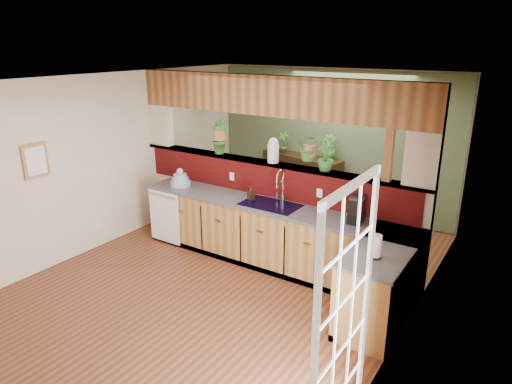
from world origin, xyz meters
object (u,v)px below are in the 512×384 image
Objects in this scene: faucet at (281,185)px; soap_dispenser at (251,193)px; dish_stack at (180,180)px; shelving_console at (301,183)px; glass_jar at (273,150)px; paper_towel at (376,247)px; coffee_maker at (357,211)px.

soap_dispenser is at bearing -163.97° from faucet.
dish_stack is at bearing -177.31° from soap_dispenser.
shelving_console is at bearing 99.26° from soap_dispenser.
soap_dispenser is 0.68m from glass_jar.
soap_dispenser is 2.32m from shelving_console.
glass_jar is (0.15, 0.34, 0.57)m from soap_dispenser.
paper_towel is at bearing -12.64° from dish_stack.
glass_jar is (-0.26, 0.22, 0.41)m from faucet.
soap_dispenser is 0.72× the size of paper_towel.
soap_dispenser is (-0.42, -0.12, -0.16)m from faucet.
glass_jar is at bearing 65.86° from soap_dispenser.
paper_towel is at bearing -30.75° from glass_jar.
faucet reaches higher than paper_towel.
glass_jar is 2.24m from shelving_console.
dish_stack is 0.20× the size of shelving_console.
glass_jar reaches higher than shelving_console.
soap_dispenser is 0.55× the size of glass_jar.
coffee_maker is (1.56, 0.01, 0.05)m from soap_dispenser.
coffee_maker is at bearing 1.45° from dish_stack.
faucet is 1.93m from paper_towel.
shelving_console is at bearing 128.85° from paper_towel.
glass_jar reaches higher than coffee_maker.
paper_towel is 3.96m from shelving_console.
coffee_maker is at bearing 122.95° from paper_towel.
glass_jar reaches higher than faucet.
paper_towel is (2.10, -0.82, 0.03)m from soap_dispenser.
glass_jar is at bearing 15.64° from dish_stack.
coffee_maker is at bearing -5.37° from faucet.
paper_towel is at bearing -21.28° from soap_dispenser.
glass_jar is at bearing 158.07° from coffee_maker.
faucet is at bearing 16.03° from soap_dispenser.
shelving_console is at bearing 68.39° from dish_stack.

